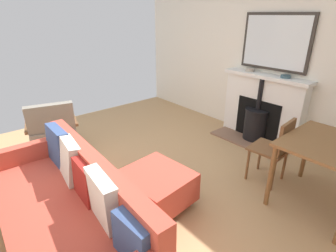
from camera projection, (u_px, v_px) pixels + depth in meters
name	position (u px, v px, depth m)	size (l,w,h in m)	color
ground_plane	(115.00, 189.00, 3.09)	(5.41, 5.20, 0.01)	tan
wall_left	(258.00, 46.00, 4.11)	(0.12, 5.20, 2.87)	silver
fireplace	(260.00, 112.00, 4.15)	(0.62, 1.37, 1.06)	brown
mirror_over_mantel	(275.00, 42.00, 3.80)	(0.04, 1.05, 0.81)	#2D2823
mantel_bowl_near	(250.00, 70.00, 4.13)	(0.14, 0.14, 0.05)	#9E9384
mantel_bowl_far	(286.00, 76.00, 3.72)	(0.14, 0.14, 0.04)	#334C56
sofa	(68.00, 209.00, 2.26)	(0.91, 2.12, 0.81)	#B2B2B7
ottoman	(157.00, 186.00, 2.73)	(0.68, 0.73, 0.41)	#B2B2B7
armchair_accent	(52.00, 125.00, 3.67)	(0.79, 0.73, 0.83)	brown
dining_table	(329.00, 153.00, 2.58)	(0.92, 0.79, 0.75)	brown
dining_chair_near_fireplace	(276.00, 146.00, 3.02)	(0.44, 0.44, 0.83)	brown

